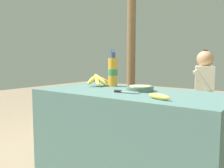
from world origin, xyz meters
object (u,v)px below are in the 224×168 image
(banana_bunch_green, at_px, (155,95))
(support_post_near, at_px, (131,39))
(knife, at_px, (123,91))
(water_bottle, at_px, (113,71))
(seated_vendor, at_px, (200,88))
(serving_bowl, at_px, (140,88))
(loose_banana_front, at_px, (159,96))
(wooden_bench, at_px, (189,108))
(banana_bunch_ripe, at_px, (98,80))

(banana_bunch_green, distance_m, support_post_near, 1.07)
(knife, bearing_deg, water_bottle, 127.21)
(seated_vendor, bearing_deg, water_bottle, 50.27)
(serving_bowl, bearing_deg, banana_bunch_green, 111.77)
(water_bottle, relative_size, banana_bunch_green, 1.45)
(water_bottle, xyz_separation_m, loose_banana_front, (0.65, -0.41, -0.12))
(serving_bowl, xyz_separation_m, knife, (-0.05, -0.16, -0.01))
(water_bottle, bearing_deg, wooden_bench, 74.91)
(loose_banana_front, relative_size, wooden_bench, 0.09)
(banana_bunch_ripe, height_order, serving_bowl, banana_bunch_ripe)
(loose_banana_front, xyz_separation_m, seated_vendor, (-0.21, 1.52, -0.11))
(wooden_bench, bearing_deg, loose_banana_front, -77.90)
(support_post_near, bearing_deg, loose_banana_front, -53.76)
(knife, relative_size, seated_vendor, 0.18)
(wooden_bench, bearing_deg, support_post_near, 161.43)
(loose_banana_front, relative_size, knife, 0.90)
(water_bottle, relative_size, wooden_bench, 0.19)
(seated_vendor, bearing_deg, loose_banana_front, 79.66)
(loose_banana_front, bearing_deg, support_post_near, 126.24)
(serving_bowl, relative_size, support_post_near, 0.08)
(serving_bowl, distance_m, wooden_bench, 1.35)
(loose_banana_front, height_order, seated_vendor, seated_vendor)
(knife, height_order, support_post_near, support_post_near)
(wooden_bench, height_order, seated_vendor, seated_vendor)
(loose_banana_front, xyz_separation_m, knife, (-0.34, 0.11, -0.01))
(knife, distance_m, wooden_bench, 1.50)
(serving_bowl, height_order, banana_bunch_green, serving_bowl)
(seated_vendor, relative_size, support_post_near, 0.42)
(seated_vendor, relative_size, banana_bunch_green, 4.47)
(loose_banana_front, xyz_separation_m, banana_bunch_green, (-0.81, 1.57, -0.26))
(serving_bowl, bearing_deg, water_bottle, 159.35)
(loose_banana_front, relative_size, seated_vendor, 0.17)
(knife, relative_size, support_post_near, 0.08)
(knife, bearing_deg, serving_bowl, 63.18)
(wooden_bench, relative_size, banana_bunch_green, 7.86)
(banana_bunch_ripe, xyz_separation_m, water_bottle, (0.12, 0.06, 0.08))
(wooden_bench, height_order, support_post_near, support_post_near)
(banana_bunch_ripe, height_order, seated_vendor, seated_vendor)
(banana_bunch_green, bearing_deg, seated_vendor, -4.37)
(water_bottle, bearing_deg, serving_bowl, -20.65)
(support_post_near, bearing_deg, banana_bunch_green, -30.79)
(banana_bunch_ripe, height_order, wooden_bench, banana_bunch_ripe)
(banana_bunch_green, xyz_separation_m, support_post_near, (-0.61, 0.36, 0.80))
(water_bottle, height_order, wooden_bench, water_bottle)
(seated_vendor, bearing_deg, serving_bowl, 68.17)
(water_bottle, bearing_deg, support_post_near, 116.68)
(seated_vendor, xyz_separation_m, banana_bunch_green, (-0.60, 0.05, -0.15))
(water_bottle, bearing_deg, seated_vendor, 68.32)
(banana_bunch_ripe, relative_size, seated_vendor, 0.28)
(banana_bunch_ripe, bearing_deg, knife, -28.68)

